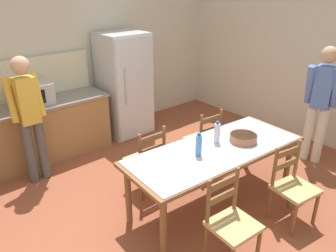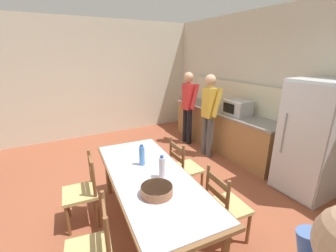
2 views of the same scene
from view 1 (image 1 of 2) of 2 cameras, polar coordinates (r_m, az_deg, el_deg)
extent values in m
plane|color=brown|center=(3.99, -1.24, -15.08)|extent=(8.32, 8.32, 0.00)
cube|color=beige|center=(5.53, -19.66, 11.52)|extent=(6.52, 0.12, 2.90)
cube|color=beige|center=(5.85, 24.58, 11.37)|extent=(0.12, 5.20, 2.90)
cube|color=#9E7042|center=(5.18, -25.58, -2.31)|extent=(2.88, 0.62, 0.85)
cube|color=gray|center=(5.02, -26.47, 2.25)|extent=(2.92, 0.66, 0.04)
cube|color=silver|center=(5.72, -7.63, 7.13)|extent=(0.75, 0.68, 1.76)
cube|color=silver|center=(5.44, -5.55, 6.35)|extent=(0.72, 0.02, 1.68)
cylinder|color=#A5AAB2|center=(5.28, -7.43, 6.70)|extent=(0.02, 0.02, 0.61)
cube|color=#B2B7BC|center=(5.05, -22.45, 5.14)|extent=(0.50, 0.38, 0.30)
cube|color=black|center=(4.86, -22.21, 4.48)|extent=(0.30, 0.01, 0.19)
cylinder|color=brown|center=(3.26, -0.81, -17.37)|extent=(0.07, 0.07, 0.72)
cylinder|color=brown|center=(4.49, 20.12, -6.33)|extent=(0.07, 0.07, 0.72)
cylinder|color=brown|center=(3.70, -6.94, -11.84)|extent=(0.07, 0.07, 0.72)
cylinder|color=brown|center=(4.82, 13.73, -3.34)|extent=(0.07, 0.07, 0.72)
cube|color=brown|center=(3.79, 8.35, -4.25)|extent=(2.23, 1.01, 0.04)
cube|color=#B7B2CC|center=(3.78, 8.37, -3.93)|extent=(2.14, 0.97, 0.01)
cylinder|color=#4C8ED6|center=(3.55, 5.36, -3.41)|extent=(0.07, 0.07, 0.24)
cylinder|color=#2D51B2|center=(3.49, 5.44, -1.44)|extent=(0.04, 0.04, 0.03)
cylinder|color=silver|center=(3.86, 8.52, -1.25)|extent=(0.07, 0.07, 0.24)
cylinder|color=#2D51B2|center=(3.80, 8.64, 0.59)|extent=(0.04, 0.04, 0.03)
cylinder|color=#9E6642|center=(3.97, 12.97, -2.06)|extent=(0.32, 0.32, 0.09)
cylinder|color=#9E6642|center=(3.96, 13.02, -1.60)|extent=(0.31, 0.31, 0.02)
cylinder|color=brown|center=(5.04, 6.06, -3.45)|extent=(0.04, 0.04, 0.41)
cylinder|color=brown|center=(4.83, 2.86, -4.63)|extent=(0.04, 0.04, 0.41)
cylinder|color=brown|center=(4.82, 8.75, -4.93)|extent=(0.04, 0.04, 0.41)
cylinder|color=brown|center=(4.60, 5.53, -6.25)|extent=(0.04, 0.04, 0.41)
cube|color=tan|center=(4.72, 5.92, -2.39)|extent=(0.45, 0.43, 0.04)
cylinder|color=brown|center=(4.62, 9.12, 0.24)|extent=(0.04, 0.04, 0.46)
cylinder|color=brown|center=(4.39, 5.77, -0.88)|extent=(0.04, 0.04, 0.46)
cube|color=brown|center=(4.45, 7.58, 1.21)|extent=(0.36, 0.05, 0.07)
cube|color=brown|center=(4.51, 7.47, -0.57)|extent=(0.36, 0.05, 0.07)
cylinder|color=brown|center=(3.83, 21.10, -15.05)|extent=(0.04, 0.04, 0.41)
cylinder|color=brown|center=(4.08, 24.32, -13.00)|extent=(0.04, 0.04, 0.41)
cylinder|color=brown|center=(3.98, 17.24, -12.71)|extent=(0.04, 0.04, 0.41)
cylinder|color=brown|center=(4.23, 20.57, -10.91)|extent=(0.04, 0.04, 0.41)
cube|color=tan|center=(3.90, 21.30, -10.21)|extent=(0.48, 0.46, 0.04)
cylinder|color=brown|center=(3.73, 18.12, -6.81)|extent=(0.04, 0.04, 0.46)
cylinder|color=brown|center=(3.99, 21.55, -5.26)|extent=(0.04, 0.04, 0.46)
cube|color=brown|center=(3.80, 20.16, -4.32)|extent=(0.36, 0.08, 0.07)
cube|color=brown|center=(3.87, 19.85, -6.31)|extent=(0.36, 0.08, 0.07)
cylinder|color=brown|center=(4.51, -3.41, -6.88)|extent=(0.04, 0.04, 0.41)
cylinder|color=brown|center=(4.34, -7.28, -8.39)|extent=(0.04, 0.04, 0.41)
cylinder|color=brown|center=(4.28, -0.67, -8.69)|extent=(0.04, 0.04, 0.41)
cylinder|color=brown|center=(4.10, -4.66, -10.39)|extent=(0.04, 0.04, 0.41)
cube|color=tan|center=(4.19, -4.09, -5.95)|extent=(0.43, 0.41, 0.04)
cylinder|color=brown|center=(4.04, -0.71, -3.01)|extent=(0.04, 0.04, 0.46)
cylinder|color=brown|center=(3.85, -4.89, -4.55)|extent=(0.04, 0.04, 0.46)
cube|color=brown|center=(3.89, -2.78, -2.08)|extent=(0.36, 0.03, 0.07)
cube|color=brown|center=(3.95, -2.74, -4.06)|extent=(0.36, 0.03, 0.07)
cylinder|color=brown|center=(3.42, 15.44, -19.60)|extent=(0.04, 0.04, 0.41)
cylinder|color=brown|center=(3.37, 6.60, -19.41)|extent=(0.04, 0.04, 0.41)
cylinder|color=brown|center=(3.57, 11.08, -16.85)|extent=(0.04, 0.04, 0.41)
cube|color=tan|center=(3.24, 11.37, -16.66)|extent=(0.45, 0.43, 0.04)
cylinder|color=brown|center=(3.07, 7.03, -12.94)|extent=(0.04, 0.04, 0.46)
cylinder|color=brown|center=(3.28, 11.73, -10.54)|extent=(0.04, 0.04, 0.46)
cube|color=brown|center=(3.10, 9.63, -9.77)|extent=(0.36, 0.05, 0.07)
cube|color=brown|center=(3.19, 9.44, -12.05)|extent=(0.36, 0.05, 0.07)
cylinder|color=#4C4C4C|center=(4.71, -22.93, -4.43)|extent=(0.13, 0.13, 0.84)
cylinder|color=#4C4C4C|center=(4.76, -21.05, -3.85)|extent=(0.13, 0.13, 0.84)
cube|color=gold|center=(4.46, -23.40, 4.08)|extent=(0.24, 0.19, 0.60)
sphere|color=tan|center=(4.35, -24.36, 9.62)|extent=(0.23, 0.23, 0.23)
cylinder|color=gold|center=(4.48, -25.73, 4.08)|extent=(0.10, 0.23, 0.57)
cylinder|color=gold|center=(4.56, -21.78, 5.11)|extent=(0.10, 0.23, 0.57)
cylinder|color=silver|center=(5.31, 24.93, -1.54)|extent=(0.13, 0.13, 0.85)
cylinder|color=silver|center=(5.33, 23.17, -1.12)|extent=(0.13, 0.13, 0.85)
cube|color=#5175BC|center=(5.08, 25.42, 6.14)|extent=(0.25, 0.28, 0.61)
sphere|color=tan|center=(4.98, 26.34, 11.08)|extent=(0.23, 0.23, 0.23)
cylinder|color=#5175BC|center=(4.99, 27.21, 5.83)|extent=(0.25, 0.15, 0.58)
cylinder|color=#5175BC|center=(5.03, 23.46, 6.65)|extent=(0.25, 0.15, 0.58)
camera|label=2|loc=(4.85, 35.59, 14.87)|focal=24.00mm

